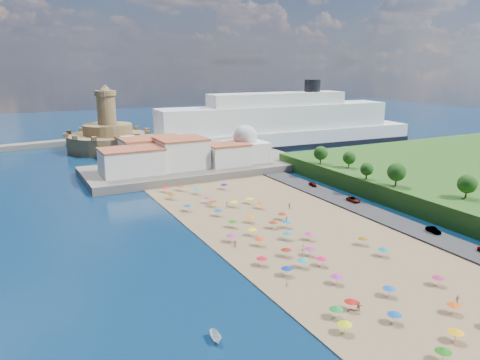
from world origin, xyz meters
TOP-DOWN VIEW (x-y plane):
  - ground at (0.00, 0.00)m, footprint 700.00×700.00m
  - terrace at (10.00, 73.00)m, footprint 90.00×36.00m
  - jetty at (-12.00, 108.00)m, footprint 18.00×70.00m
  - waterfront_buildings at (-3.05, 73.64)m, footprint 57.00×29.00m
  - domed_building at (30.00, 71.00)m, footprint 16.00×16.00m
  - fortress at (-12.00, 138.00)m, footprint 40.00×40.00m
  - cruise_ship at (67.13, 106.16)m, footprint 156.84×30.39m
  - beach_parasols at (-1.66, -11.75)m, footprint 30.80×117.67m
  - beachgoers at (-3.41, -5.92)m, footprint 31.80×101.54m
  - parked_cars at (36.00, -1.30)m, footprint 2.35×70.79m
  - hillside_trees at (48.81, -11.15)m, footprint 14.32×104.96m

SIDE VIEW (x-z plane):
  - ground at x=0.00m, z-range 0.00..0.00m
  - beachgoers at x=-3.41m, z-range 0.20..2.07m
  - jetty at x=-12.00m, z-range 0.00..2.40m
  - parked_cars at x=36.00m, z-range 0.67..2.07m
  - terrace at x=10.00m, z-range 0.00..3.00m
  - beach_parasols at x=-1.66m, z-range 1.05..3.25m
  - fortress at x=-12.00m, z-range -9.52..22.88m
  - waterfront_buildings at x=-3.05m, z-range 2.38..13.38m
  - domed_building at x=30.00m, z-range 1.47..16.47m
  - hillside_trees at x=48.81m, z-range 6.41..13.72m
  - cruise_ship at x=67.13m, z-range -6.95..27.14m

